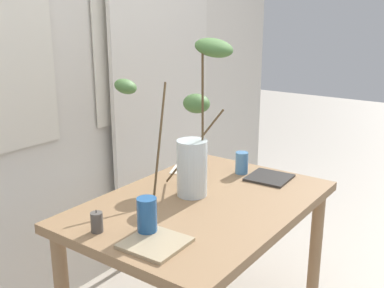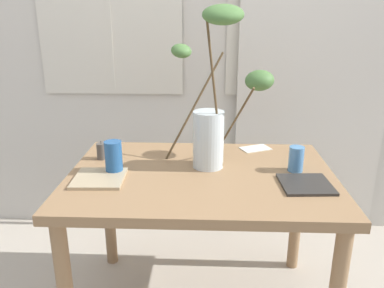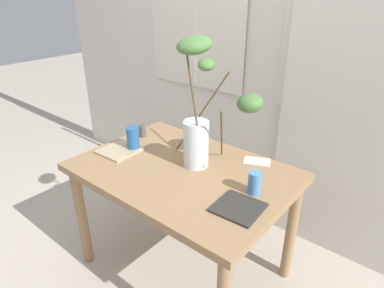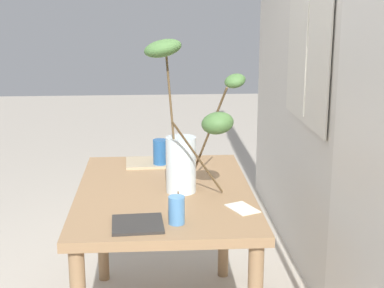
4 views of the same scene
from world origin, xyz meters
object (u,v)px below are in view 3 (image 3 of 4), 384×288
Objects in this scene: vase_with_branches at (204,118)px; drinking_glass_blue_left at (133,139)px; pillar_candle at (142,131)px; drinking_glass_blue_right at (255,183)px; plate_square_left at (119,151)px; plate_square_right at (238,207)px; dining_table at (183,183)px.

vase_with_branches is 4.99× the size of drinking_glass_blue_left.
drinking_glass_blue_right is at bearing -7.12° from pillar_candle.
pillar_candle is at bearing 101.97° from plate_square_left.
plate_square_right is at bearing -30.62° from vase_with_branches.
vase_with_branches is 0.61m from plate_square_left.
vase_with_branches is at bearing 21.22° from plate_square_left.
pillar_candle is (-0.10, 0.17, -0.03)m from drinking_glass_blue_left.
plate_square_left reaches higher than dining_table.
vase_with_branches reaches higher than drinking_glass_blue_right.
vase_with_branches is 3.46× the size of plate_square_left.
plate_square_left is at bearing -171.09° from drinking_glass_blue_right.
vase_with_branches is at bearing 170.37° from drinking_glass_blue_right.
dining_table is at bearing -174.36° from drinking_glass_blue_right.
pillar_candle is (-0.93, 0.27, 0.03)m from plate_square_right.
drinking_glass_blue_left is 0.82m from drinking_glass_blue_right.
pillar_candle is at bearing 172.88° from drinking_glass_blue_right.
vase_with_branches reaches higher than pillar_candle.
drinking_glass_blue_right is 0.17m from plate_square_right.
pillar_candle is (-0.56, 0.05, -0.24)m from vase_with_branches.
drinking_glass_blue_right is 0.56× the size of plate_square_right.
dining_table is 0.43m from drinking_glass_blue_left.
drinking_glass_blue_right reaches higher than plate_square_left.
dining_table is at bearing -123.33° from vase_with_branches.
vase_with_branches is 0.52m from drinking_glass_blue_left.
drinking_glass_blue_left reaches higher than plate_square_left.
drinking_glass_blue_right is (0.36, -0.06, -0.23)m from vase_with_branches.
plate_square_right is (0.37, -0.22, -0.28)m from vase_with_branches.
plate_square_left is (-0.05, -0.08, -0.07)m from drinking_glass_blue_left.
vase_with_branches reaches higher than drinking_glass_blue_left.
drinking_glass_blue_left reaches higher than dining_table.
drinking_glass_blue_right is 0.92m from pillar_candle.
plate_square_right is (0.88, -0.02, -0.00)m from plate_square_left.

